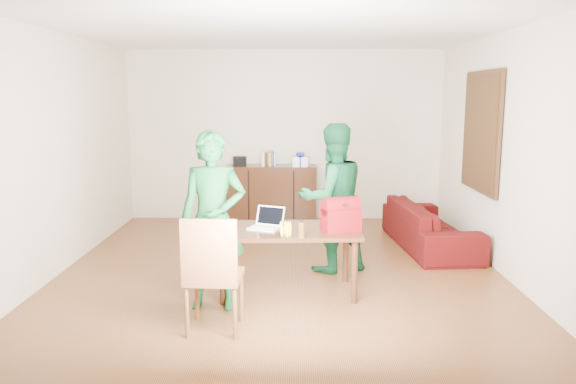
{
  "coord_description": "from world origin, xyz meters",
  "views": [
    {
      "loc": [
        0.16,
        -6.25,
        2.0
      ],
      "look_at": [
        0.09,
        -0.55,
        1.01
      ],
      "focal_mm": 35.0,
      "sensor_mm": 36.0,
      "label": 1
    }
  ],
  "objects_px": {
    "table": "(288,236)",
    "red_bag": "(341,217)",
    "laptop": "(265,225)",
    "chair": "(214,297)",
    "person_near": "(213,221)",
    "bottle": "(301,229)",
    "person_far": "(332,198)",
    "sofa": "(430,226)"
  },
  "relations": [
    {
      "from": "table",
      "to": "red_bag",
      "type": "height_order",
      "value": "red_bag"
    },
    {
      "from": "table",
      "to": "red_bag",
      "type": "relative_size",
      "value": 4.04
    },
    {
      "from": "laptop",
      "to": "chair",
      "type": "bearing_deg",
      "value": -89.91
    },
    {
      "from": "person_near",
      "to": "bottle",
      "type": "distance_m",
      "value": 0.83
    },
    {
      "from": "bottle",
      "to": "chair",
      "type": "bearing_deg",
      "value": -143.11
    },
    {
      "from": "table",
      "to": "person_far",
      "type": "bearing_deg",
      "value": 54.77
    },
    {
      "from": "table",
      "to": "chair",
      "type": "distance_m",
      "value": 1.17
    },
    {
      "from": "sofa",
      "to": "chair",
      "type": "bearing_deg",
      "value": 132.4
    },
    {
      "from": "laptop",
      "to": "bottle",
      "type": "bearing_deg",
      "value": -23.13
    },
    {
      "from": "table",
      "to": "red_bag",
      "type": "xyz_separation_m",
      "value": [
        0.53,
        -0.08,
        0.21
      ]
    },
    {
      "from": "person_near",
      "to": "person_far",
      "type": "height_order",
      "value": "person_far"
    },
    {
      "from": "table",
      "to": "sofa",
      "type": "relative_size",
      "value": 0.73
    },
    {
      "from": "chair",
      "to": "sofa",
      "type": "height_order",
      "value": "chair"
    },
    {
      "from": "laptop",
      "to": "sofa",
      "type": "relative_size",
      "value": 0.18
    },
    {
      "from": "laptop",
      "to": "bottle",
      "type": "relative_size",
      "value": 2.0
    },
    {
      "from": "chair",
      "to": "laptop",
      "type": "xyz_separation_m",
      "value": [
        0.38,
        0.93,
        0.42
      ]
    },
    {
      "from": "chair",
      "to": "sofa",
      "type": "xyz_separation_m",
      "value": [
        2.47,
        2.7,
        -0.01
      ]
    },
    {
      "from": "person_near",
      "to": "table",
      "type": "bearing_deg",
      "value": 30.74
    },
    {
      "from": "table",
      "to": "sofa",
      "type": "distance_m",
      "value": 2.57
    },
    {
      "from": "bottle",
      "to": "person_near",
      "type": "bearing_deg",
      "value": -178.97
    },
    {
      "from": "person_near",
      "to": "sofa",
      "type": "height_order",
      "value": "person_near"
    },
    {
      "from": "bottle",
      "to": "sofa",
      "type": "relative_size",
      "value": 0.09
    },
    {
      "from": "person_near",
      "to": "bottle",
      "type": "xyz_separation_m",
      "value": [
        0.82,
        0.01,
        -0.08
      ]
    },
    {
      "from": "table",
      "to": "red_bag",
      "type": "bearing_deg",
      "value": -10.63
    },
    {
      "from": "chair",
      "to": "red_bag",
      "type": "distance_m",
      "value": 1.52
    },
    {
      "from": "person_far",
      "to": "red_bag",
      "type": "xyz_separation_m",
      "value": [
        0.03,
        -0.84,
        -0.04
      ]
    },
    {
      "from": "red_bag",
      "to": "sofa",
      "type": "height_order",
      "value": "red_bag"
    },
    {
      "from": "red_bag",
      "to": "table",
      "type": "bearing_deg",
      "value": 153.39
    },
    {
      "from": "table",
      "to": "sofa",
      "type": "height_order",
      "value": "table"
    },
    {
      "from": "table",
      "to": "sofa",
      "type": "bearing_deg",
      "value": 41.08
    },
    {
      "from": "person_far",
      "to": "red_bag",
      "type": "relative_size",
      "value": 4.68
    },
    {
      "from": "chair",
      "to": "red_bag",
      "type": "relative_size",
      "value": 2.83
    },
    {
      "from": "person_near",
      "to": "red_bag",
      "type": "relative_size",
      "value": 4.66
    },
    {
      "from": "table",
      "to": "bottle",
      "type": "distance_m",
      "value": 0.45
    },
    {
      "from": "person_far",
      "to": "bottle",
      "type": "relative_size",
      "value": 9.43
    },
    {
      "from": "person_far",
      "to": "bottle",
      "type": "xyz_separation_m",
      "value": [
        -0.37,
        -1.16,
        -0.08
      ]
    },
    {
      "from": "chair",
      "to": "person_far",
      "type": "relative_size",
      "value": 0.61
    },
    {
      "from": "person_near",
      "to": "sofa",
      "type": "bearing_deg",
      "value": 40.63
    },
    {
      "from": "laptop",
      "to": "person_near",
      "type": "bearing_deg",
      "value": -117.6
    },
    {
      "from": "bottle",
      "to": "sofa",
      "type": "distance_m",
      "value": 2.79
    },
    {
      "from": "laptop",
      "to": "red_bag",
      "type": "height_order",
      "value": "red_bag"
    },
    {
      "from": "person_near",
      "to": "person_far",
      "type": "xyz_separation_m",
      "value": [
        1.19,
        1.17,
        0.0
      ]
    }
  ]
}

